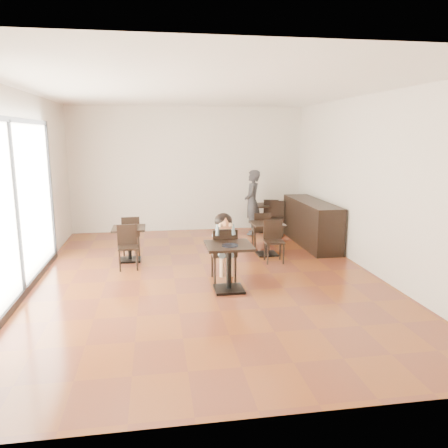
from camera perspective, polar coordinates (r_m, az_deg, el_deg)
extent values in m
cube|color=brown|center=(7.83, -2.21, -6.90)|extent=(6.00, 8.00, 0.01)
cube|color=white|center=(7.46, -2.41, 17.11)|extent=(6.00, 8.00, 0.01)
cube|color=silver|center=(11.44, -4.69, 7.12)|extent=(6.00, 0.01, 3.20)
cube|color=silver|center=(3.60, 5.28, -2.63)|extent=(6.00, 0.01, 3.20)
cube|color=silver|center=(7.73, -25.04, 3.95)|extent=(0.01, 8.00, 3.20)
cube|color=silver|center=(8.38, 18.61, 4.94)|extent=(0.01, 8.00, 3.20)
cube|color=white|center=(7.27, -25.73, 1.88)|extent=(0.04, 4.50, 2.60)
cylinder|color=black|center=(6.85, 0.79, -2.81)|extent=(0.26, 0.26, 0.02)
imported|color=#3A3A3F|center=(11.00, 3.71, 2.83)|extent=(0.54, 0.68, 1.62)
cube|color=black|center=(10.21, 11.32, 0.16)|extent=(0.60, 2.40, 1.00)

